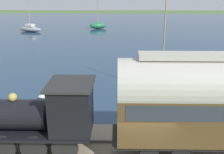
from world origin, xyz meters
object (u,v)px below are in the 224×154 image
sailboat_red (161,82)px  steam_locomotive (45,113)px  sailboat_gray (30,29)px  sailboat_green (98,25)px  rowboat_mid_harbor (55,95)px

sailboat_red → steam_locomotive: bearing=172.9°
steam_locomotive → sailboat_gray: 41.73m
sailboat_red → sailboat_green: 36.08m
rowboat_mid_harbor → sailboat_green: bearing=-16.0°
sailboat_red → rowboat_mid_harbor: size_ratio=3.04×
steam_locomotive → sailboat_red: sailboat_red is taller
steam_locomotive → sailboat_red: bearing=-36.7°
steam_locomotive → sailboat_red: 10.79m
rowboat_mid_harbor → sailboat_red: bearing=-95.7°
sailboat_gray → sailboat_red: bearing=-122.6°
rowboat_mid_harbor → sailboat_gray: bearing=5.3°
sailboat_gray → steam_locomotive: bearing=-136.5°
sailboat_red → sailboat_gray: size_ratio=1.03×
sailboat_gray → sailboat_green: sailboat_green is taller
sailboat_red → sailboat_green: (35.35, 7.23, -0.10)m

